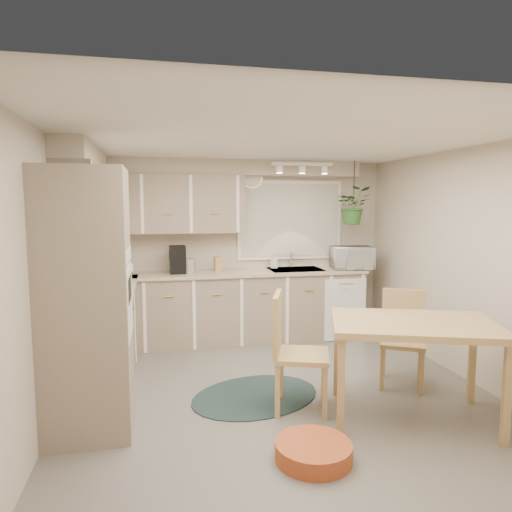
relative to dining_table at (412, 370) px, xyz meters
name	(u,v)px	position (x,y,z in m)	size (l,w,h in m)	color
floor	(280,394)	(-0.97, 0.70, -0.42)	(4.20, 4.20, 0.00)	#635E57
ceiling	(282,140)	(-0.97, 0.70, 1.98)	(4.20, 4.20, 0.00)	silver
wall_back	(241,249)	(-0.97, 2.80, 0.78)	(4.00, 0.04, 2.40)	#B8AA98
wall_front	(394,332)	(-0.97, -1.40, 0.78)	(4.00, 0.04, 2.40)	#B8AA98
wall_left	(52,278)	(-2.97, 0.70, 0.78)	(0.04, 4.20, 2.40)	#B8AA98
wall_right	(469,265)	(1.03, 0.70, 0.78)	(0.04, 4.20, 2.40)	#B8AA98
base_cab_left	(104,334)	(-2.67, 1.58, 0.03)	(0.60, 1.85, 0.90)	gray
base_cab_back	(230,308)	(-1.17, 2.50, 0.03)	(3.60, 0.60, 0.90)	gray
counter_left	(104,290)	(-2.66, 1.58, 0.50)	(0.64, 1.89, 0.04)	tan
counter_back	(230,273)	(-1.17, 2.49, 0.50)	(3.64, 0.64, 0.04)	tan
oven_stack	(87,303)	(-2.64, 0.33, 0.63)	(0.65, 0.65, 2.10)	gray
wall_oven_face	(129,301)	(-2.32, 0.33, 0.63)	(0.02, 0.56, 0.58)	silver
upper_cab_left	(88,204)	(-2.79, 1.70, 1.40)	(0.35, 2.00, 0.75)	gray
upper_cab_back	(166,204)	(-1.97, 2.63, 1.40)	(2.00, 0.35, 0.75)	gray
soffit_left	(84,158)	(-2.82, 1.70, 1.88)	(0.30, 2.00, 0.20)	#B8AA98
soffit_back	(228,168)	(-1.17, 2.65, 1.88)	(3.60, 0.30, 0.20)	#B8AA98
cooktop	(97,299)	(-2.65, 1.00, 0.52)	(0.52, 0.58, 0.02)	silver
range_hood	(93,250)	(-2.67, 1.00, 0.98)	(0.40, 0.60, 0.14)	silver
window_blinds	(290,220)	(-0.27, 2.77, 1.18)	(1.40, 0.02, 1.00)	silver
window_frame	(290,220)	(-0.27, 2.78, 1.18)	(1.50, 0.02, 1.10)	white
sink	(295,272)	(-0.27, 2.50, 0.48)	(0.70, 0.48, 0.10)	#ABAEB3
dishwasher_front	(345,310)	(0.33, 2.19, 0.00)	(0.58, 0.01, 0.83)	silver
track_light_bar	(302,164)	(-0.27, 2.25, 1.91)	(0.80, 0.04, 0.04)	silver
wall_clock	(252,178)	(-0.82, 2.77, 1.76)	(0.30, 0.30, 0.03)	gold
dining_table	(412,370)	(0.00, 0.00, 0.00)	(1.34, 0.89, 0.84)	tan
chair_left	(302,352)	(-0.86, 0.36, 0.10)	(0.49, 0.49, 1.04)	tan
chair_back	(403,340)	(0.29, 0.65, 0.05)	(0.45, 0.45, 0.95)	tan
braided_rug	(255,396)	(-1.21, 0.70, -0.42)	(1.27, 0.95, 0.01)	black
pet_bed	(313,451)	(-1.03, -0.45, -0.36)	(0.55, 0.55, 0.13)	#AB3522
microwave	(352,255)	(0.51, 2.40, 0.70)	(0.55, 0.30, 0.37)	silver
soap_bottle	(274,265)	(-0.53, 2.65, 0.57)	(0.09, 0.21, 0.09)	silver
hanging_plant	(353,210)	(0.51, 2.40, 1.33)	(0.46, 0.51, 0.40)	#2E5F26
coffee_maker	(177,259)	(-1.85, 2.50, 0.70)	(0.20, 0.24, 0.35)	black
toaster	(183,266)	(-1.78, 2.52, 0.61)	(0.30, 0.17, 0.18)	#ABAEB3
knife_block	(218,264)	(-1.32, 2.55, 0.62)	(0.09, 0.09, 0.20)	tan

